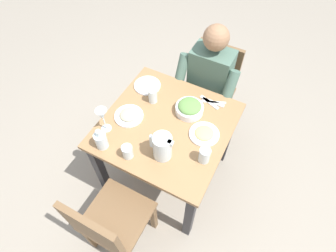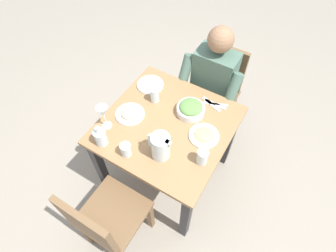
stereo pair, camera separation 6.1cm
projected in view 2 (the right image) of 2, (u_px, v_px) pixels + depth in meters
The scene contains 18 objects.
ground_plane at pixel (167, 172), 2.50m from camera, with size 8.00×8.00×0.00m, color gray.
dining_table at pixel (167, 135), 2.00m from camera, with size 0.87×0.87×0.75m.
chair_near at pixel (216, 88), 2.43m from camera, with size 0.40×0.40×0.89m.
chair_far at pixel (104, 222), 1.74m from camera, with size 0.40×0.40×0.89m.
diner_near at pixel (208, 91), 2.21m from camera, with size 0.48×0.53×1.18m.
water_pitcher at pixel (160, 146), 1.68m from camera, with size 0.16×0.12×0.19m.
salad_bowl at pixel (191, 109), 1.92m from camera, with size 0.20×0.20×0.09m.
plate_fries at pixel (204, 135), 1.82m from camera, with size 0.20×0.20×0.04m.
plate_beans at pixel (130, 113), 1.93m from camera, with size 0.20×0.20×0.04m.
plate_yoghurt at pixel (150, 84), 2.10m from camera, with size 0.20×0.20×0.04m.
water_glass_far_left at pixel (155, 95), 1.98m from camera, with size 0.06×0.06×0.11m, color silver.
water_glass_center at pixel (202, 157), 1.68m from camera, with size 0.07×0.07×0.11m, color silver.
water_glass_far_right at pixel (126, 150), 1.72m from camera, with size 0.07×0.07×0.10m, color silver.
wine_glass at pixel (103, 113), 1.77m from camera, with size 0.08×0.08×0.20m.
oil_carafe at pixel (101, 138), 1.76m from camera, with size 0.08×0.08×0.16m.
fork_near at pixel (215, 104), 2.00m from camera, with size 0.17×0.03×0.01m, color silver.
knife_near at pixel (215, 104), 2.00m from camera, with size 0.18×0.02×0.01m, color silver.
fork_far at pixel (211, 104), 2.00m from camera, with size 0.17×0.03×0.01m, color silver.
Camera 2 is at (-0.59, 0.96, 2.27)m, focal length 29.30 mm.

